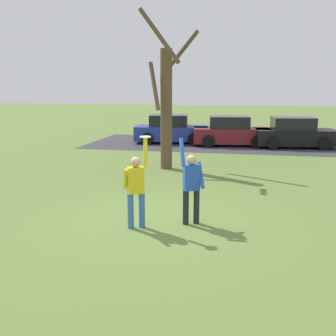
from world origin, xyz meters
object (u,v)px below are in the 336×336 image
object	(u,v)px
person_catcher	(136,186)
person_defender	(191,183)
bare_tree_tall	(166,102)
frisbee_disc	(145,137)
parked_car_maroon	(231,132)
parked_car_blue	(171,130)
parked_car_black	(294,134)

from	to	relation	value
person_catcher	person_defender	world-z (taller)	person_catcher
person_defender	bare_tree_tall	distance (m)	6.79
frisbee_disc	parked_car_maroon	world-z (taller)	frisbee_disc
frisbee_disc	person_defender	bearing A→B (deg)	23.95
person_catcher	frisbee_disc	world-z (taller)	frisbee_disc
parked_car_maroon	bare_tree_tall	size ratio (longest dim) A/B	0.72
person_defender	parked_car_maroon	xyz separation A→B (m)	(0.21, 13.21, -0.25)
person_defender	bare_tree_tall	size ratio (longest dim) A/B	0.34
frisbee_disc	parked_car_blue	bearing A→B (deg)	99.00
person_defender	frisbee_disc	size ratio (longest dim) A/B	8.35
parked_car_maroon	bare_tree_tall	world-z (taller)	bare_tree_tall
person_catcher	parked_car_maroon	world-z (taller)	person_catcher
parked_car_blue	parked_car_black	size ratio (longest dim) A/B	1.00
parked_car_black	bare_tree_tall	bearing A→B (deg)	-135.81
person_catcher	frisbee_disc	xyz separation A→B (m)	(0.21, 0.09, 1.11)
bare_tree_tall	parked_car_maroon	bearing A→B (deg)	72.70
person_defender	frisbee_disc	bearing A→B (deg)	0.00
parked_car_blue	person_catcher	bearing A→B (deg)	-89.06
person_defender	parked_car_maroon	bearing A→B (deg)	-114.88
parked_car_black	bare_tree_tall	xyz separation A→B (m)	(-5.46, -6.84, 1.85)
person_defender	parked_car_blue	size ratio (longest dim) A/B	0.48
frisbee_disc	parked_car_black	world-z (taller)	frisbee_disc
frisbee_disc	parked_car_maroon	bearing A→B (deg)	85.01
frisbee_disc	parked_car_black	xyz separation A→B (m)	(4.51, 13.58, -1.37)
parked_car_blue	frisbee_disc	bearing A→B (deg)	-88.19
parked_car_maroon	bare_tree_tall	xyz separation A→B (m)	(-2.15, -6.90, 1.85)
person_catcher	parked_car_black	bearing A→B (deg)	47.03
person_defender	parked_car_black	xyz separation A→B (m)	(3.53, 13.15, -0.25)
parked_car_maroon	parked_car_black	xyz separation A→B (m)	(3.31, -0.06, 0.00)
person_defender	parked_car_blue	distance (m)	13.98
frisbee_disc	parked_car_blue	size ratio (longest dim) A/B	0.06
parked_car_maroon	bare_tree_tall	distance (m)	7.46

